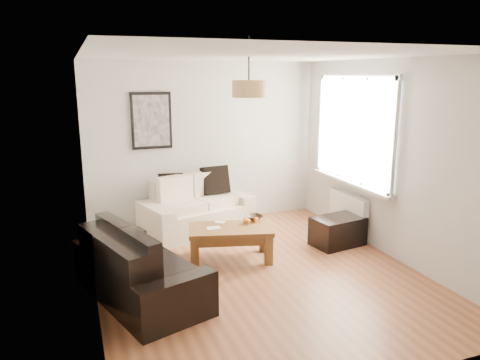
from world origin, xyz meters
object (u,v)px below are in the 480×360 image
object	(u,v)px
coffee_table	(230,243)
sofa_leather	(140,265)
loveseat_cream	(197,205)
ottoman	(338,231)

from	to	relation	value
coffee_table	sofa_leather	bearing A→B (deg)	-152.70
loveseat_cream	sofa_leather	world-z (taller)	loveseat_cream
coffee_table	ottoman	world-z (taller)	coffee_table
loveseat_cream	sofa_leather	size ratio (longest dim) A/B	0.94
loveseat_cream	coffee_table	distance (m)	1.27
ottoman	sofa_leather	bearing A→B (deg)	-168.03
sofa_leather	coffee_table	distance (m)	1.44
sofa_leather	coffee_table	xyz separation A→B (m)	(1.27, 0.66, -0.16)
loveseat_cream	sofa_leather	bearing A→B (deg)	-137.30
coffee_table	ottoman	xyz separation A→B (m)	(1.61, -0.05, -0.02)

